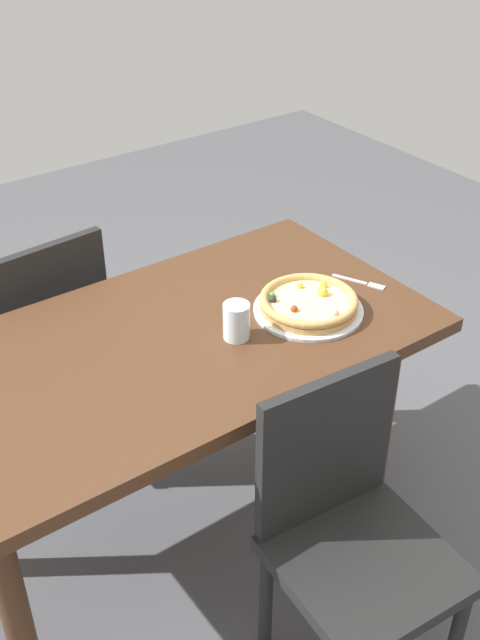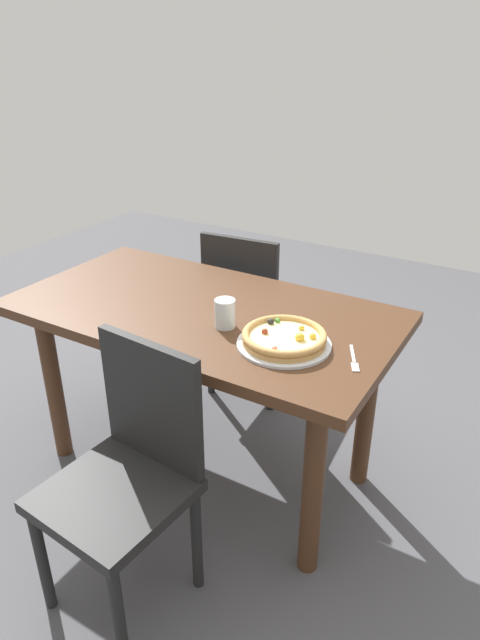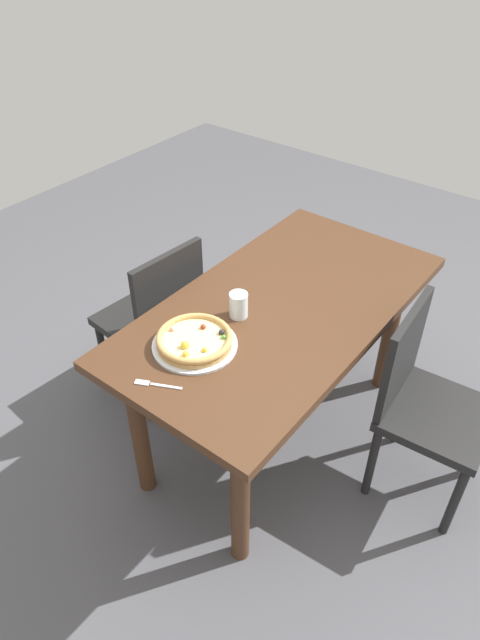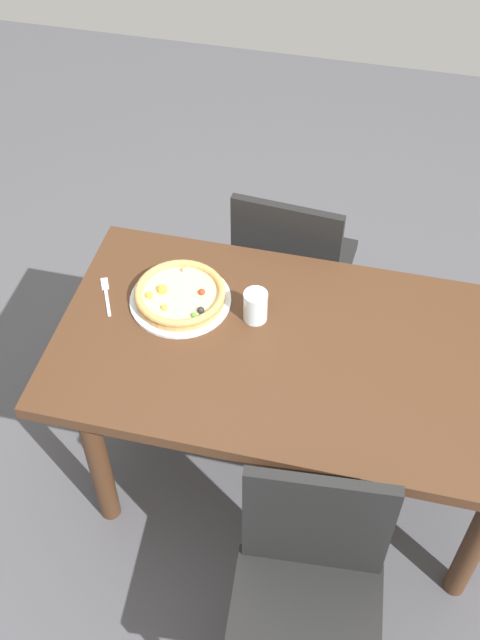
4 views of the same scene
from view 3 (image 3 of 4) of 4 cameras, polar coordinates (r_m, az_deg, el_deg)
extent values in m
plane|color=#4C4C51|center=(2.76, 3.47, -10.99)|extent=(6.00, 6.00, 0.00)
cube|color=#472B19|center=(2.25, 4.18, 1.19)|extent=(1.45, 0.77, 0.04)
cylinder|color=#472B19|center=(2.09, 0.02, -17.79)|extent=(0.07, 0.07, 0.71)
cylinder|color=#472B19|center=(2.82, 15.00, -1.06)|extent=(0.07, 0.07, 0.71)
cylinder|color=#472B19|center=(2.31, -10.20, -11.04)|extent=(0.07, 0.07, 0.71)
cylinder|color=#472B19|center=(2.99, 6.29, 2.76)|extent=(0.07, 0.07, 0.71)
cylinder|color=black|center=(2.64, 23.04, -11.39)|extent=(0.04, 0.04, 0.41)
cylinder|color=black|center=(2.42, 20.95, -16.83)|extent=(0.04, 0.04, 0.41)
cylinder|color=black|center=(2.66, 16.08, -8.75)|extent=(0.04, 0.04, 0.41)
cylinder|color=black|center=(2.44, 13.24, -13.82)|extent=(0.04, 0.04, 0.41)
cube|color=black|center=(2.36, 19.45, -9.15)|extent=(0.43, 0.43, 0.04)
cube|color=black|center=(2.23, 16.24, -3.42)|extent=(0.38, 0.06, 0.42)
cylinder|color=black|center=(2.89, -13.64, -3.55)|extent=(0.04, 0.04, 0.41)
cylinder|color=black|center=(3.04, -8.55, -0.42)|extent=(0.04, 0.04, 0.41)
cylinder|color=black|center=(2.68, -9.30, -6.91)|extent=(0.04, 0.04, 0.41)
cylinder|color=black|center=(2.84, -4.07, -3.36)|extent=(0.04, 0.04, 0.41)
cube|color=black|center=(2.71, -9.36, 0.07)|extent=(0.43, 0.43, 0.04)
cube|color=black|center=(2.45, -7.14, 2.44)|extent=(0.38, 0.06, 0.42)
cylinder|color=silver|center=(2.04, -4.61, -2.53)|extent=(0.31, 0.31, 0.01)
cylinder|color=tan|center=(2.03, -4.63, -2.23)|extent=(0.27, 0.27, 0.02)
cylinder|color=beige|center=(2.02, -4.64, -1.97)|extent=(0.24, 0.24, 0.01)
torus|color=tan|center=(2.02, -4.65, -1.82)|extent=(0.28, 0.28, 0.02)
sphere|color=#E58C7F|center=(2.06, -6.92, -0.93)|extent=(0.02, 0.02, 0.02)
sphere|color=gold|center=(1.99, -5.61, -2.55)|extent=(0.03, 0.03, 0.03)
sphere|color=gold|center=(1.95, -5.54, -3.46)|extent=(0.02, 0.02, 0.02)
sphere|color=#4C9E38|center=(2.02, -1.68, -1.75)|extent=(0.02, 0.02, 0.02)
sphere|color=maroon|center=(2.06, -3.77, -0.70)|extent=(0.02, 0.02, 0.02)
sphere|color=#262626|center=(2.03, -1.89, -1.25)|extent=(0.02, 0.02, 0.02)
sphere|color=gold|center=(1.97, -3.61, -3.04)|extent=(0.02, 0.02, 0.02)
cube|color=silver|center=(1.90, -7.51, -6.69)|extent=(0.06, 0.10, 0.00)
cube|color=silver|center=(1.93, -9.92, -6.27)|extent=(0.04, 0.05, 0.00)
cylinder|color=silver|center=(2.14, -0.15, 1.54)|extent=(0.07, 0.07, 0.10)
camera|label=1|loc=(3.36, -10.27, 35.31)|focal=42.91mm
camera|label=2|loc=(2.59, -44.98, 18.19)|focal=31.43mm
camera|label=4|loc=(1.75, 67.40, 31.54)|focal=43.02mm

